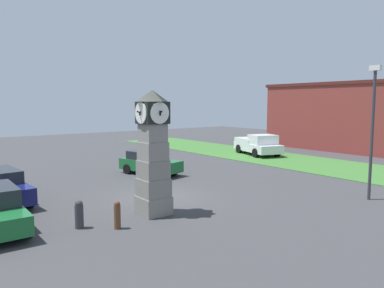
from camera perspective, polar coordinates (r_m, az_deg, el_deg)
ground_plane at (r=18.45m, az=-5.00°, el=-8.06°), size 78.94×78.94×0.00m
clock_tower at (r=15.26m, az=-5.96°, el=-1.75°), size 1.42×1.44×5.08m
bollard_near_tower at (r=14.08m, az=-11.32°, el=-10.51°), size 0.24×0.24×1.04m
bollard_mid_row at (r=14.47m, az=-16.83°, el=-10.17°), size 0.31×0.31×1.05m
car_far_lot at (r=24.13m, az=-6.48°, el=-2.83°), size 4.40×2.68×1.48m
pickup_truck at (r=33.31m, az=9.99°, el=-0.07°), size 5.46×3.59×1.85m
street_lamp_near_road at (r=19.30m, az=25.82°, el=2.89°), size 0.50×0.24×6.27m
warehouse_blue_far at (r=40.09m, az=22.09°, el=3.97°), size 14.45×6.80×6.51m
grass_verge_far at (r=29.55m, az=17.76°, el=-2.86°), size 47.36×6.84×0.04m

